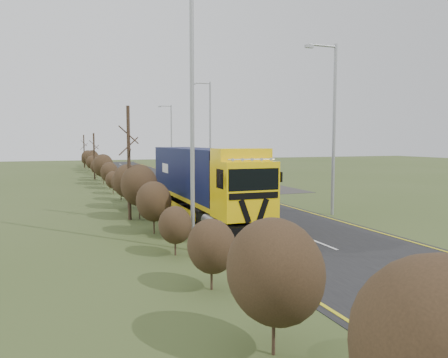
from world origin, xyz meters
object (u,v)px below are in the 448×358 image
object	(u,v)px
lorry	(203,178)
speed_sign	(243,173)
car_blue_sedan	(229,175)
car_red_hatchback	(237,180)
streetlight_near	(332,122)

from	to	relation	value
lorry	speed_sign	bearing A→B (deg)	56.84
lorry	car_blue_sedan	distance (m)	21.32
car_blue_sedan	speed_sign	xyz separation A→B (m)	(-2.09, -8.58, 0.83)
car_red_hatchback	car_blue_sedan	world-z (taller)	car_blue_sedan
streetlight_near	car_blue_sedan	bearing A→B (deg)	84.97
lorry	car_red_hatchback	bearing A→B (deg)	60.84
car_blue_sedan	lorry	bearing A→B (deg)	103.86
lorry	car_blue_sedan	bearing A→B (deg)	64.72
car_blue_sedan	streetlight_near	size ratio (longest dim) A/B	0.46
lorry	streetlight_near	bearing A→B (deg)	-11.18
speed_sign	car_red_hatchback	bearing A→B (deg)	76.29
lorry	speed_sign	xyz separation A→B (m)	(6.93, 10.68, -0.65)
lorry	car_red_hatchback	size ratio (longest dim) A/B	3.62
lorry	speed_sign	size ratio (longest dim) A/B	6.22
car_blue_sedan	speed_sign	world-z (taller)	speed_sign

